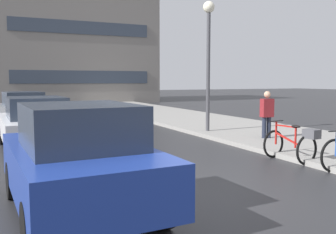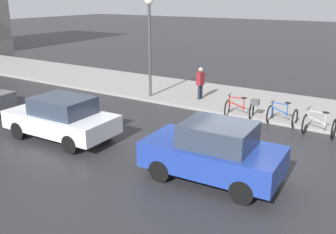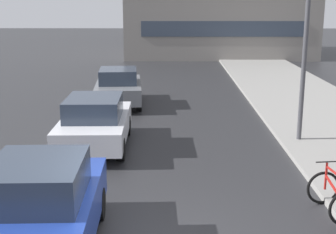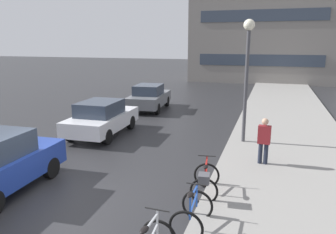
{
  "view_description": "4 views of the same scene",
  "coord_description": "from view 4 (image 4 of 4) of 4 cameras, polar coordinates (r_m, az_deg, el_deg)",
  "views": [
    {
      "loc": [
        -3.07,
        -5.79,
        2.04
      ],
      "look_at": [
        2.06,
        5.37,
        0.84
      ],
      "focal_mm": 40.0,
      "sensor_mm": 36.0,
      "label": 1
    },
    {
      "loc": [
        -10.71,
        -4.19,
        4.98
      ],
      "look_at": [
        -0.62,
        2.27,
        1.07
      ],
      "focal_mm": 40.0,
      "sensor_mm": 36.0,
      "label": 2
    },
    {
      "loc": [
        0.35,
        -7.51,
        4.27
      ],
      "look_at": [
        0.18,
        4.02,
        1.42
      ],
      "focal_mm": 50.0,
      "sensor_mm": 36.0,
      "label": 3
    },
    {
      "loc": [
        5.18,
        -6.78,
        4.13
      ],
      "look_at": [
        2.02,
        3.09,
        1.73
      ],
      "focal_mm": 35.0,
      "sensor_mm": 36.0,
      "label": 4
    }
  ],
  "objects": [
    {
      "name": "ground_plane",
      "position": [
        9.48,
        -18.11,
        -13.51
      ],
      "size": [
        140.0,
        140.0,
        0.0
      ],
      "primitive_type": "plane",
      "color": "#28282B"
    },
    {
      "name": "sidewalk_kerb",
      "position": [
        17.28,
        19.97,
        -1.37
      ],
      "size": [
        4.8,
        60.0,
        0.14
      ],
      "primitive_type": "cube",
      "color": "gray",
      "rests_on": "ground"
    },
    {
      "name": "bicycle_second",
      "position": [
        7.55,
        4.21,
        -16.5
      ],
      "size": [
        0.77,
        1.07,
        1.0
      ],
      "color": "black",
      "rests_on": "ground"
    },
    {
      "name": "bicycle_third",
      "position": [
        8.97,
        6.47,
        -10.99
      ],
      "size": [
        0.88,
        1.42,
        1.0
      ],
      "color": "black",
      "rests_on": "ground"
    },
    {
      "name": "car_white",
      "position": [
        14.98,
        -11.49,
        -0.15
      ],
      "size": [
        2.03,
        4.19,
        1.56
      ],
      "color": "silver",
      "rests_on": "ground"
    },
    {
      "name": "car_grey",
      "position": [
        20.27,
        -3.3,
        3.48
      ],
      "size": [
        2.22,
        4.24,
        1.55
      ],
      "color": "slate",
      "rests_on": "ground"
    },
    {
      "name": "pedestrian",
      "position": [
        11.27,
        16.37,
        -3.89
      ],
      "size": [
        0.42,
        0.28,
        1.7
      ],
      "color": "#1E2333",
      "rests_on": "ground"
    },
    {
      "name": "streetlamp",
      "position": [
        13.24,
        13.66,
        9.74
      ],
      "size": [
        0.43,
        0.43,
        4.96
      ],
      "color": "#424247",
      "rests_on": "ground"
    },
    {
      "name": "building_facade_main",
      "position": [
        38.73,
        16.36,
        16.08
      ],
      "size": [
        14.36,
        10.47,
        13.07
      ],
      "color": "gray",
      "rests_on": "ground"
    }
  ]
}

